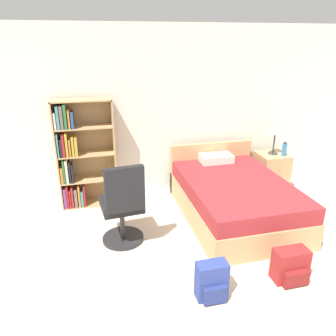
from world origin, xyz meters
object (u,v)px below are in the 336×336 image
(table_lamp, at_px, (276,129))
(water_bottle, at_px, (284,149))
(bed, at_px, (233,197))
(office_chair, at_px, (123,207))
(nightstand, at_px, (271,171))
(bookshelf, at_px, (78,156))
(backpack_blue, at_px, (212,282))
(backpack_red, at_px, (291,266))

(table_lamp, distance_m, water_bottle, 0.35)
(bed, bearing_deg, water_bottle, 27.46)
(office_chair, relative_size, water_bottle, 4.80)
(nightstand, distance_m, water_bottle, 0.45)
(bookshelf, xyz_separation_m, table_lamp, (3.09, -0.14, 0.24))
(nightstand, bearing_deg, backpack_blue, -130.81)
(bookshelf, relative_size, backpack_blue, 4.11)
(backpack_red, xyz_separation_m, backpack_blue, (-0.89, -0.04, 0.02))
(bed, xyz_separation_m, backpack_blue, (-0.86, -1.46, -0.11))
(table_lamp, height_order, backpack_blue, table_lamp)
(office_chair, height_order, backpack_red, office_chair)
(bookshelf, distance_m, water_bottle, 3.22)
(table_lamp, xyz_separation_m, backpack_blue, (-1.87, -2.17, -0.84))
(office_chair, bearing_deg, backpack_red, -33.43)
(table_lamp, relative_size, water_bottle, 2.35)
(bed, bearing_deg, bookshelf, 157.74)
(bookshelf, distance_m, backpack_red, 3.16)
(table_lamp, relative_size, backpack_blue, 1.37)
(bookshelf, height_order, office_chair, bookshelf)
(table_lamp, bearing_deg, bed, -144.51)
(bed, xyz_separation_m, table_lamp, (1.00, 0.72, 0.74))
(bed, relative_size, nightstand, 3.25)
(bookshelf, relative_size, nightstand, 2.60)
(bookshelf, relative_size, table_lamp, 3.00)
(bookshelf, xyz_separation_m, nightstand, (3.09, -0.15, -0.48))
(bed, relative_size, table_lamp, 3.75)
(table_lamp, bearing_deg, water_bottle, -48.89)
(nightstand, xyz_separation_m, backpack_blue, (-1.86, -2.16, -0.12))
(bed, xyz_separation_m, water_bottle, (1.12, 0.58, 0.43))
(water_bottle, bearing_deg, office_chair, -161.02)
(water_bottle, height_order, backpack_red, water_bottle)
(water_bottle, bearing_deg, bookshelf, 175.13)
(office_chair, xyz_separation_m, backpack_blue, (0.72, -1.11, -0.33))
(nightstand, height_order, table_lamp, table_lamp)
(nightstand, relative_size, backpack_blue, 1.58)
(bookshelf, height_order, bed, bookshelf)
(table_lamp, bearing_deg, backpack_blue, -130.67)
(office_chair, bearing_deg, bed, 12.41)
(nightstand, xyz_separation_m, water_bottle, (0.12, -0.12, 0.42))
(bed, height_order, backpack_red, bed)
(nightstand, distance_m, table_lamp, 0.72)
(bed, relative_size, office_chair, 1.84)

